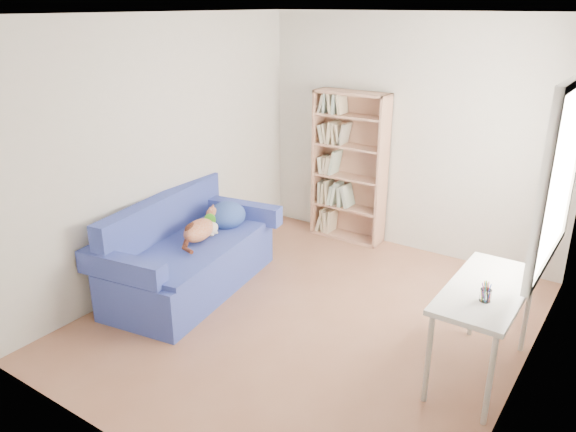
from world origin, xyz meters
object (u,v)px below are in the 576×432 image
object	(u,v)px
sofa	(190,254)
desk	(486,297)
pen_cup	(486,294)
bookshelf	(349,173)

from	to	relation	value
sofa	desk	xyz separation A→B (m)	(2.81, 0.17, 0.32)
pen_cup	bookshelf	bearing A→B (deg)	136.72
sofa	pen_cup	world-z (taller)	sofa
sofa	bookshelf	size ratio (longest dim) A/B	1.12
bookshelf	sofa	bearing A→B (deg)	-108.94
bookshelf	pen_cup	xyz separation A→B (m)	(2.16, -2.04, -0.00)
bookshelf	desk	bearing A→B (deg)	-40.65
sofa	desk	world-z (taller)	sofa
bookshelf	pen_cup	size ratio (longest dim) A/B	11.78
sofa	desk	distance (m)	2.83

